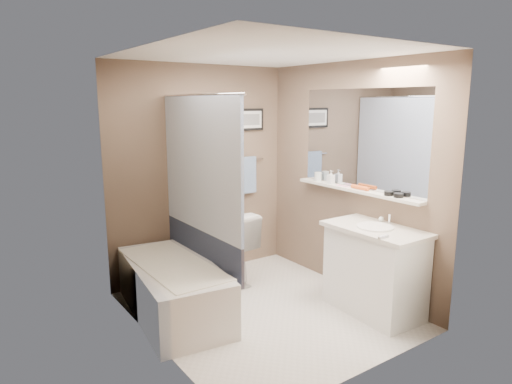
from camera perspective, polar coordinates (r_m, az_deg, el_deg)
ground at (r=4.57m, az=1.12°, el=-14.61°), size 2.50×2.50×0.00m
ceiling at (r=4.13m, az=1.25°, el=16.64°), size 2.20×2.50×0.04m
wall_back at (r=5.21m, az=-6.85°, el=2.43°), size 2.20×0.04×2.40m
wall_front at (r=3.30m, az=13.93°, el=-2.97°), size 2.20×0.04×2.40m
wall_left at (r=3.67m, az=-12.57°, el=-1.50°), size 0.04×2.50×2.40m
wall_right at (r=4.89m, az=11.44°, el=1.71°), size 0.04×2.50×2.40m
tile_surround at (r=4.16m, az=-15.27°, el=-2.94°), size 0.02×1.55×2.00m
curtain_rod at (r=4.32m, az=-7.18°, el=11.93°), size 0.02×1.55×0.02m
curtain_upper at (r=4.36m, az=-6.97°, el=3.37°), size 0.03×1.45×1.28m
curtain_lower at (r=4.55m, az=-6.73°, el=-6.92°), size 0.03×1.45×0.36m
mirror at (r=4.75m, az=13.03°, el=6.47°), size 0.02×1.60×1.00m
shelf at (r=4.78m, az=12.32°, el=0.23°), size 0.12×1.60×0.03m
towel_bar at (r=5.47m, az=-1.71°, el=3.97°), size 0.60×0.02×0.02m
towel at (r=5.48m, az=-1.58°, el=2.08°), size 0.34×0.05×0.44m
art_frame at (r=5.44m, az=-1.84°, el=9.01°), size 0.62×0.02×0.26m
art_mat at (r=5.43m, az=-1.75°, el=9.01°), size 0.56×0.00×0.20m
art_image at (r=5.43m, az=-1.74°, el=9.01°), size 0.50×0.00×0.13m
door at (r=3.77m, az=19.46°, el=-4.69°), size 0.80×0.02×2.00m
door_handle at (r=3.54m, az=15.65°, el=-5.45°), size 0.10×0.02×0.02m
bathtub at (r=4.47m, az=-10.31°, el=-11.87°), size 0.88×1.58×0.50m
tub_rim at (r=4.38m, az=-10.42°, el=-8.86°), size 0.56×1.36×0.02m
toilet at (r=5.11m, az=-4.09°, el=-6.81°), size 0.52×0.84×0.82m
vanity at (r=4.55m, az=14.57°, el=-9.62°), size 0.55×0.93×0.80m
countertop at (r=4.41m, az=14.75°, el=-4.54°), size 0.54×0.96×0.04m
sink_basin at (r=4.39m, az=14.68°, el=-4.21°), size 0.34×0.34×0.01m
faucet_spout at (r=4.53m, az=16.35°, el=-3.28°), size 0.02×0.02×0.10m
faucet_knob at (r=4.60m, az=15.37°, el=-3.28°), size 0.05×0.05×0.05m
candle_bowl_near at (r=4.44m, az=17.38°, el=-0.40°), size 0.09×0.09×0.04m
candle_bowl_far at (r=4.50m, az=16.26°, el=-0.17°), size 0.09×0.09×0.04m
hair_brush_front at (r=4.73m, az=12.88°, el=0.55°), size 0.04×0.22×0.04m
pink_comb at (r=4.89m, az=10.80°, el=0.77°), size 0.05×0.16×0.01m
glass_jar at (r=5.16m, az=7.76°, el=1.92°), size 0.08×0.08×0.10m
soap_bottle at (r=5.01m, az=9.35°, el=1.85°), size 0.06×0.07×0.14m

